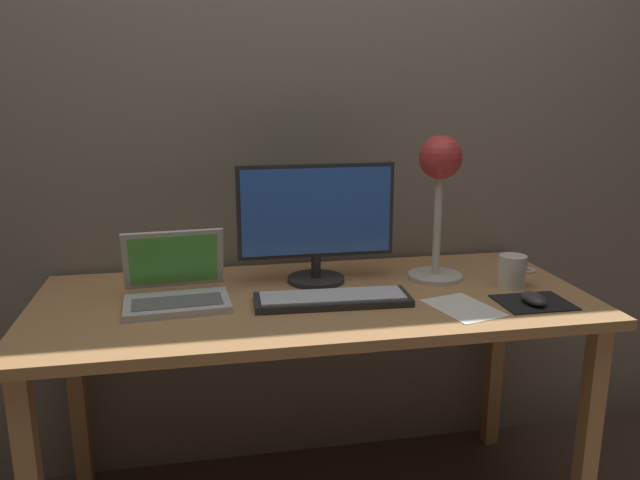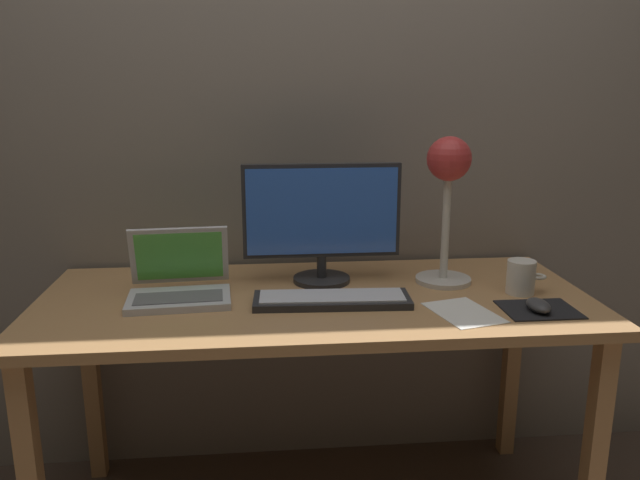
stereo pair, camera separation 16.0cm
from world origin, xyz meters
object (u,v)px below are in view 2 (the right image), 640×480
object	(u,v)px
monitor	(322,218)
keyboard_main	(332,299)
mouse	(538,305)
coffee_mug	(521,277)
desk_lamp	(448,181)
laptop	(179,278)

from	to	relation	value
monitor	keyboard_main	size ratio (longest dim) A/B	1.08
monitor	mouse	size ratio (longest dim) A/B	5.01
coffee_mug	mouse	bearing A→B (deg)	-96.18
desk_lamp	mouse	distance (m)	0.45
keyboard_main	laptop	distance (m)	0.45
monitor	mouse	bearing A→B (deg)	-30.31
desk_lamp	monitor	bearing A→B (deg)	174.03
mouse	coffee_mug	xyz separation A→B (m)	(0.02, 0.16, 0.03)
mouse	coffee_mug	distance (m)	0.16
laptop	coffee_mug	xyz separation A→B (m)	(1.00, -0.07, -0.01)
monitor	desk_lamp	xyz separation A→B (m)	(0.38, -0.04, 0.11)
monitor	desk_lamp	distance (m)	0.40
keyboard_main	monitor	bearing A→B (deg)	92.59
monitor	desk_lamp	bearing A→B (deg)	-5.97
laptop	coffee_mug	bearing A→B (deg)	-3.74
laptop	monitor	bearing A→B (deg)	13.37
keyboard_main	mouse	distance (m)	0.56
desk_lamp	mouse	world-z (taller)	desk_lamp
mouse	coffee_mug	size ratio (longest dim) A/B	0.82
keyboard_main	coffee_mug	xyz separation A→B (m)	(0.56, 0.04, 0.04)
monitor	coffee_mug	distance (m)	0.62
laptop	desk_lamp	size ratio (longest dim) A/B	0.67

